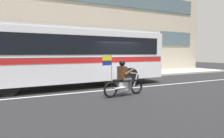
{
  "coord_description": "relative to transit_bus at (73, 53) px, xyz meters",
  "views": [
    {
      "loc": [
        -5.69,
        -9.94,
        1.89
      ],
      "look_at": [
        -0.85,
        -0.54,
        1.06
      ],
      "focal_mm": 33.2,
      "sensor_mm": 36.0,
      "label": 1
    }
  ],
  "objects": [
    {
      "name": "motorcycle_with_rider",
      "position": [
        1.25,
        -3.37,
        -1.22
      ],
      "size": [
        2.18,
        0.69,
        1.78
      ],
      "color": "black",
      "rests_on": "ground_plane"
    },
    {
      "name": "lane_center_stripe",
      "position": [
        2.36,
        -1.79,
        -1.88
      ],
      "size": [
        26.6,
        0.14,
        0.01
      ],
      "primitive_type": "cube",
      "color": "silver",
      "rests_on": "ground_plane"
    },
    {
      "name": "transit_bus",
      "position": [
        0.0,
        0.0,
        0.0
      ],
      "size": [
        10.73,
        3.02,
        3.22
      ],
      "color": "silver",
      "rests_on": "ground_plane"
    },
    {
      "name": "ground_plane",
      "position": [
        2.36,
        -1.19,
        -1.88
      ],
      "size": [
        60.0,
        60.0,
        0.0
      ],
      "primitive_type": "plane",
      "color": "black"
    },
    {
      "name": "office_building_facade",
      "position": [
        2.36,
        6.19,
        3.02
      ],
      "size": [
        28.0,
        0.89,
        9.8
      ],
      "color": "#B2A893",
      "rests_on": "ground_plane"
    },
    {
      "name": "sidewalk_curb",
      "position": [
        2.36,
        3.91,
        -1.81
      ],
      "size": [
        28.0,
        3.8,
        0.15
      ],
      "primitive_type": "cube",
      "color": "#B7B2A8",
      "rests_on": "ground_plane"
    },
    {
      "name": "fire_hydrant",
      "position": [
        1.02,
        2.65,
        -1.36
      ],
      "size": [
        0.22,
        0.3,
        0.75
      ],
      "color": "red",
      "rests_on": "sidewalk_curb"
    }
  ]
}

